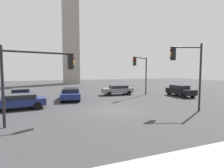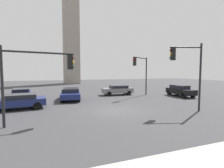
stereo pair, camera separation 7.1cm
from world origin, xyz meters
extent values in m
plane|color=#38383A|center=(0.00, 0.00, 0.00)|extent=(107.55, 107.55, 0.00)
cylinder|color=black|center=(7.52, 7.37, 2.63)|extent=(0.16, 0.16, 5.26)
cylinder|color=black|center=(5.97, 6.26, 5.08)|extent=(3.18, 2.31, 0.12)
cube|color=black|center=(4.61, 5.30, 4.53)|extent=(0.45, 0.45, 1.00)
sphere|color=red|center=(4.45, 5.19, 4.83)|extent=(0.20, 0.20, 0.20)
sphere|color=#594714|center=(4.45, 5.19, 4.53)|extent=(0.20, 0.20, 0.20)
sphere|color=#14471E|center=(4.45, 5.19, 4.23)|extent=(0.20, 0.20, 0.20)
cylinder|color=black|center=(6.57, -2.62, 2.80)|extent=(0.16, 0.16, 5.61)
cylinder|color=black|center=(5.33, -2.24, 5.28)|extent=(2.51, 0.87, 0.12)
cube|color=black|center=(4.33, -1.94, 4.73)|extent=(0.40, 0.40, 1.00)
sphere|color=#4C0F0C|center=(4.14, -1.88, 5.03)|extent=(0.20, 0.20, 0.20)
sphere|color=yellow|center=(4.14, -1.88, 4.73)|extent=(0.20, 0.20, 0.20)
sphere|color=#14471E|center=(4.14, -1.88, 4.43)|extent=(0.20, 0.20, 0.20)
cylinder|color=black|center=(-7.70, -1.93, 2.41)|extent=(0.16, 0.16, 4.82)
cylinder|color=black|center=(-5.62, -1.61, 4.49)|extent=(4.18, 0.75, 0.12)
cube|color=black|center=(-3.79, -1.33, 3.94)|extent=(0.36, 0.36, 1.00)
sphere|color=#4C0F0C|center=(-3.59, -1.30, 4.24)|extent=(0.20, 0.20, 0.20)
sphere|color=yellow|center=(-3.59, -1.30, 3.94)|extent=(0.20, 0.20, 0.20)
sphere|color=#14471E|center=(-3.59, -1.30, 3.64)|extent=(0.20, 0.20, 0.20)
cube|color=navy|center=(-2.99, 6.69, 0.62)|extent=(2.61, 4.83, 0.57)
cube|color=black|center=(-2.97, 6.92, 1.10)|extent=(2.13, 2.78, 0.47)
cylinder|color=black|center=(-2.32, 5.03, 0.33)|extent=(0.45, 0.71, 0.67)
cylinder|color=black|center=(-4.03, 5.23, 0.33)|extent=(0.45, 0.71, 0.67)
cylinder|color=black|center=(-1.96, 8.15, 0.33)|extent=(0.45, 0.71, 0.67)
cylinder|color=black|center=(-3.67, 8.35, 0.33)|extent=(0.45, 0.71, 0.67)
cube|color=black|center=(11.11, 4.56, 0.67)|extent=(1.91, 4.30, 0.67)
cube|color=black|center=(11.12, 4.77, 1.23)|extent=(1.61, 2.44, 0.51)
cylinder|color=black|center=(11.73, 3.09, 0.34)|extent=(0.34, 0.69, 0.67)
cylinder|color=black|center=(10.34, 3.16, 0.34)|extent=(0.34, 0.69, 0.67)
cylinder|color=black|center=(11.87, 5.96, 0.34)|extent=(0.34, 0.69, 0.67)
cylinder|color=black|center=(10.48, 6.03, 0.34)|extent=(0.34, 0.69, 0.67)
cube|color=slate|center=(3.68, 8.71, 0.64)|extent=(4.32, 1.85, 0.65)
cube|color=black|center=(3.89, 8.70, 1.13)|extent=(2.43, 1.58, 0.41)
cylinder|color=black|center=(2.21, 8.05, 0.32)|extent=(0.64, 0.33, 0.63)
cylinder|color=black|center=(2.25, 9.46, 0.32)|extent=(0.64, 0.33, 0.63)
cylinder|color=black|center=(5.11, 7.96, 0.32)|extent=(0.64, 0.33, 0.63)
cylinder|color=black|center=(5.15, 9.37, 0.32)|extent=(0.64, 0.33, 0.63)
cube|color=navy|center=(-8.49, 9.23, 0.61)|extent=(2.39, 4.48, 0.55)
cube|color=black|center=(-8.47, 9.01, 1.07)|extent=(1.97, 2.57, 0.45)
cylinder|color=black|center=(-9.44, 10.61, 0.33)|extent=(0.42, 0.70, 0.67)
cylinder|color=black|center=(-7.83, 10.76, 0.33)|extent=(0.42, 0.70, 0.67)
cylinder|color=black|center=(-9.16, 7.69, 0.33)|extent=(0.42, 0.70, 0.67)
cylinder|color=black|center=(-7.54, 7.85, 0.33)|extent=(0.42, 0.70, 0.67)
cube|color=navy|center=(-7.89, 3.25, 0.64)|extent=(4.75, 2.47, 0.61)
cube|color=black|center=(-7.66, 3.27, 1.11)|extent=(2.73, 2.02, 0.42)
cylinder|color=black|center=(-6.26, 2.59, 0.34)|extent=(0.71, 0.43, 0.67)
cylinder|color=black|center=(-6.43, 4.23, 0.34)|extent=(0.71, 0.43, 0.67)
cube|color=gray|center=(0.07, 33.89, 13.24)|extent=(4.16, 4.16, 26.48)
camera|label=1|loc=(-5.02, -13.10, 3.30)|focal=26.72mm
camera|label=2|loc=(-4.95, -13.12, 3.30)|focal=26.72mm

